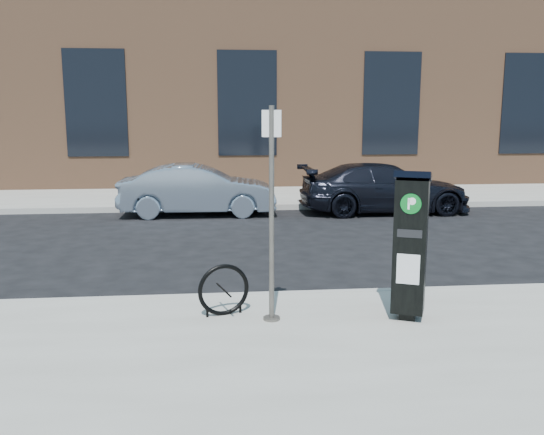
{
  "coord_description": "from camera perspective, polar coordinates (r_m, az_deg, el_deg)",
  "views": [
    {
      "loc": [
        -1.08,
        -7.81,
        2.64
      ],
      "look_at": [
        -0.28,
        0.5,
        1.14
      ],
      "focal_mm": 38.0,
      "sensor_mm": 36.0,
      "label": 1
    }
  ],
  "objects": [
    {
      "name": "sidewalk_far",
      "position": [
        21.99,
        -2.7,
        3.48
      ],
      "size": [
        60.0,
        12.0,
        0.15
      ],
      "primitive_type": "cube",
      "color": "gray",
      "rests_on": "ground"
    },
    {
      "name": "car_silver",
      "position": [
        15.34,
        -7.37,
        2.73
      ],
      "size": [
        4.09,
        1.46,
        1.34
      ],
      "primitive_type": "imported",
      "rotation": [
        0.0,
        0.0,
        1.56
      ],
      "color": "gray",
      "rests_on": "ground"
    },
    {
      "name": "building",
      "position": [
        24.87,
        -3.14,
        13.65
      ],
      "size": [
        28.0,
        10.05,
        8.25
      ],
      "color": "brown",
      "rests_on": "ground"
    },
    {
      "name": "sign_pole",
      "position": [
        6.86,
        -0.04,
        0.08
      ],
      "size": [
        0.23,
        0.21,
        2.59
      ],
      "rotation": [
        0.0,
        0.0,
        -0.25
      ],
      "color": "#514B48",
      "rests_on": "sidewalk_near"
    },
    {
      "name": "car_dark",
      "position": [
        15.92,
        11.08,
        2.88
      ],
      "size": [
        4.62,
        1.92,
        1.34
      ],
      "primitive_type": "imported",
      "rotation": [
        0.0,
        0.0,
        1.58
      ],
      "color": "black",
      "rests_on": "ground"
    },
    {
      "name": "parking_kiosk",
      "position": [
        7.17,
        13.54,
        -2.55
      ],
      "size": [
        0.54,
        0.51,
        1.85
      ],
      "rotation": [
        0.0,
        0.0,
        -0.41
      ],
      "color": "black",
      "rests_on": "sidewalk_near"
    },
    {
      "name": "ground",
      "position": [
        8.31,
        2.25,
        -8.35
      ],
      "size": [
        120.0,
        120.0,
        0.0
      ],
      "primitive_type": "plane",
      "color": "black",
      "rests_on": "ground"
    },
    {
      "name": "curb_far",
      "position": [
        16.07,
        -1.62,
        1.0
      ],
      "size": [
        60.0,
        0.12,
        0.16
      ],
      "primitive_type": "cube",
      "color": "#9E9B93",
      "rests_on": "ground"
    },
    {
      "name": "curb_near",
      "position": [
        8.27,
        2.27,
        -7.9
      ],
      "size": [
        60.0,
        0.12,
        0.16
      ],
      "primitive_type": "cube",
      "color": "#9E9B93",
      "rests_on": "ground"
    },
    {
      "name": "bike_rack",
      "position": [
        7.28,
        -4.81,
        -7.18
      ],
      "size": [
        0.65,
        0.24,
        0.66
      ],
      "rotation": [
        0.0,
        0.0,
        0.29
      ],
      "color": "black",
      "rests_on": "sidewalk_near"
    }
  ]
}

